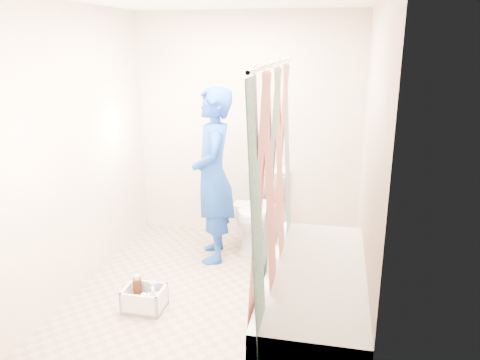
% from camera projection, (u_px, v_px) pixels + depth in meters
% --- Properties ---
extents(floor, '(2.60, 2.60, 0.00)m').
position_uv_depth(floor, '(218.00, 290.00, 4.10)').
color(floor, tan).
rests_on(floor, ground).
extents(wall_back, '(2.40, 0.02, 2.40)m').
position_uv_depth(wall_back, '(247.00, 128.00, 4.98)').
color(wall_back, beige).
rests_on(wall_back, ground).
extents(wall_front, '(2.40, 0.02, 2.40)m').
position_uv_depth(wall_front, '(156.00, 212.00, 2.54)').
color(wall_front, beige).
rests_on(wall_front, ground).
extents(wall_left, '(0.02, 2.60, 2.40)m').
position_uv_depth(wall_left, '(81.00, 150.00, 3.99)').
color(wall_left, beige).
rests_on(wall_left, ground).
extents(wall_right, '(0.02, 2.60, 2.40)m').
position_uv_depth(wall_right, '(371.00, 164.00, 3.52)').
color(wall_right, beige).
rests_on(wall_right, ground).
extents(bathtub, '(0.70, 1.75, 0.50)m').
position_uv_depth(bathtub, '(315.00, 298.00, 3.45)').
color(bathtub, white).
rests_on(bathtub, ground).
extents(curtain_rod, '(0.02, 1.90, 0.02)m').
position_uv_depth(curtain_rod, '(276.00, 64.00, 3.04)').
color(curtain_rod, silver).
rests_on(curtain_rod, wall_back).
extents(shower_curtain, '(0.06, 1.75, 1.80)m').
position_uv_depth(shower_curtain, '(273.00, 199.00, 3.31)').
color(shower_curtain, silver).
rests_on(shower_curtain, curtain_rod).
extents(toilet, '(0.57, 0.85, 0.80)m').
position_uv_depth(toilet, '(260.00, 210.00, 4.89)').
color(toilet, white).
rests_on(toilet, ground).
extents(tank_lid, '(0.52, 0.29, 0.04)m').
position_uv_depth(tank_lid, '(256.00, 207.00, 4.75)').
color(tank_lid, white).
rests_on(tank_lid, toilet).
extents(tank_internals, '(0.20, 0.07, 0.26)m').
position_uv_depth(tank_internals, '(263.00, 168.00, 4.98)').
color(tank_internals, black).
rests_on(tank_internals, toilet).
extents(plumber, '(0.56, 0.71, 1.69)m').
position_uv_depth(plumber, '(213.00, 176.00, 4.49)').
color(plumber, '#1016A5').
rests_on(plumber, ground).
extents(cleaning_caddy, '(0.32, 0.25, 0.24)m').
position_uv_depth(cleaning_caddy, '(146.00, 300.00, 3.77)').
color(cleaning_caddy, silver).
rests_on(cleaning_caddy, ground).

